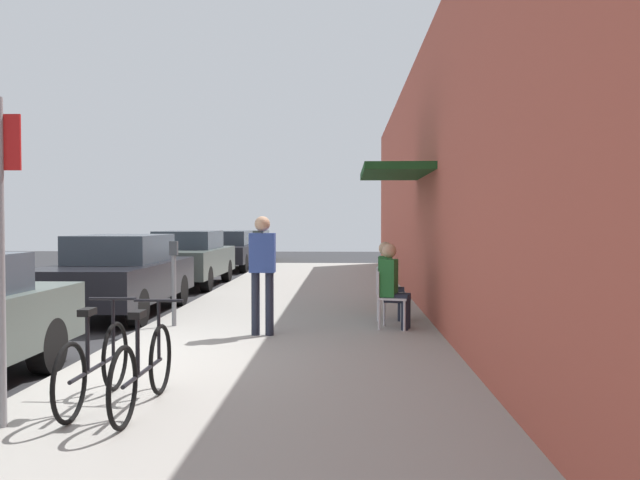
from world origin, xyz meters
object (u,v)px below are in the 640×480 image
object	(u,v)px
seated_patron_1	(389,278)
pedestrian_standing	(262,265)
parked_car_1	(119,274)
street_sign	(1,235)
parked_car_3	(228,250)
parked_car_4	(249,245)
cafe_chair_0	(389,295)
parked_car_2	(188,258)
bicycle_0	(95,365)
cafe_chair_1	(385,289)
bicycle_1	(143,368)
parking_meter	(174,277)
seated_patron_0	(393,283)

from	to	relation	value
seated_patron_1	pedestrian_standing	distance (m)	2.45
parked_car_1	street_sign	distance (m)	7.19
parked_car_3	parked_car_4	bearing A→B (deg)	90.00
cafe_chair_0	pedestrian_standing	xyz separation A→B (m)	(-1.84, -0.67, 0.50)
parked_car_2	parked_car_4	size ratio (longest dim) A/B	1.00
bicycle_0	cafe_chair_0	xyz separation A→B (m)	(2.88, 4.27, 0.14)
parked_car_1	cafe_chair_1	world-z (taller)	parked_car_1
pedestrian_standing	bicycle_0	bearing A→B (deg)	-106.11
bicycle_0	bicycle_1	world-z (taller)	same
parking_meter	seated_patron_1	bearing A→B (deg)	12.40
seated_patron_0	cafe_chair_0	bearing A→B (deg)	165.10
street_sign	pedestrian_standing	xyz separation A→B (m)	(1.53, 4.23, -0.52)
street_sign	seated_patron_0	size ratio (longest dim) A/B	2.02
parked_car_3	street_sign	size ratio (longest dim) A/B	1.69
parked_car_1	parking_meter	distance (m)	2.51
parked_car_2	seated_patron_1	size ratio (longest dim) A/B	3.41
parking_meter	street_sign	size ratio (longest dim) A/B	0.51
street_sign	parking_meter	bearing A→B (deg)	89.43
bicycle_0	parked_car_1	bearing A→B (deg)	107.41
bicycle_1	bicycle_0	bearing A→B (deg)	164.98
parked_car_2	bicycle_1	distance (m)	12.10
pedestrian_standing	seated_patron_1	bearing A→B (deg)	38.62
parked_car_4	cafe_chair_1	size ratio (longest dim) A/B	5.06
parked_car_3	pedestrian_standing	bearing A→B (deg)	-77.83
parked_car_1	cafe_chair_1	size ratio (longest dim) A/B	5.06
cafe_chair_0	pedestrian_standing	bearing A→B (deg)	-159.95
parked_car_4	bicycle_1	distance (m)	23.27
parked_car_2	cafe_chair_1	bearing A→B (deg)	-53.54
parked_car_2	parked_car_3	distance (m)	5.93
bicycle_0	cafe_chair_1	world-z (taller)	bicycle_0
seated_patron_1	street_sign	bearing A→B (deg)	-120.82
cafe_chair_0	parking_meter	bearing A→B (deg)	178.24
parked_car_4	pedestrian_standing	xyz separation A→B (m)	(3.03, -19.41, 0.41)
cafe_chair_0	seated_patron_1	distance (m)	0.87
bicycle_0	seated_patron_0	size ratio (longest dim) A/B	1.33
parked_car_1	bicycle_1	world-z (taller)	parked_car_1
parked_car_2	cafe_chair_1	world-z (taller)	parked_car_2
parked_car_4	bicycle_0	world-z (taller)	parked_car_4
parked_car_1	parked_car_3	world-z (taller)	parked_car_1
parking_meter	cafe_chair_1	distance (m)	3.41
bicycle_1	pedestrian_standing	bearing A→B (deg)	81.43
street_sign	pedestrian_standing	distance (m)	4.53
bicycle_1	parked_car_3	bearing A→B (deg)	97.91
seated_patron_0	seated_patron_1	world-z (taller)	same
pedestrian_standing	parked_car_4	bearing A→B (deg)	98.87
cafe_chair_1	seated_patron_1	xyz separation A→B (m)	(0.06, -0.01, 0.19)
parked_car_4	seated_patron_0	size ratio (longest dim) A/B	3.41
street_sign	cafe_chair_1	xyz separation A→B (m)	(3.37, 5.76, -1.02)
pedestrian_standing	bicycle_1	bearing A→B (deg)	-98.57
parked_car_3	bicycle_1	world-z (taller)	parked_car_3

